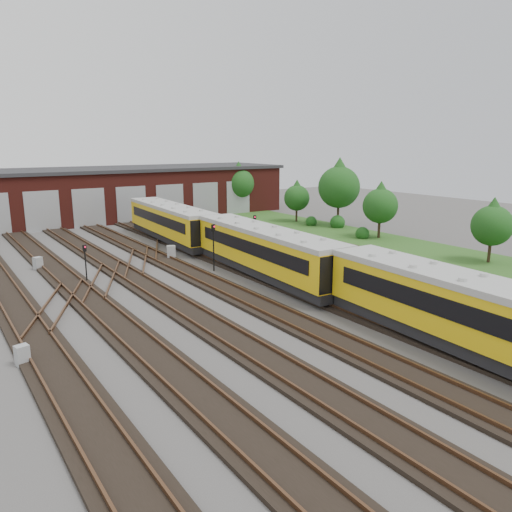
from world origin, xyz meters
TOP-DOWN VIEW (x-y plane):
  - ground at (0.00, 0.00)m, footprint 120.00×120.00m
  - track_network at (-0.17, 0.59)m, footprint 30.40×70.00m
  - maintenance_shed at (-0.01, 39.97)m, footprint 51.00×12.50m
  - grass_verge at (19.00, 10.00)m, footprint 8.00×55.00m
  - metro_train at (2.00, 4.75)m, footprint 3.75×48.00m
  - signal_mast_0 at (-8.96, 10.61)m, footprint 0.26×0.24m
  - signal_mast_1 at (-0.07, 8.55)m, footprint 0.30×0.29m
  - signal_mast_2 at (1.65, 16.83)m, footprint 0.25×0.23m
  - signal_mast_3 at (6.41, 12.66)m, footprint 0.28×0.26m
  - relay_cabinet_0 at (-15.00, -1.10)m, footprint 0.63×0.56m
  - relay_cabinet_1 at (-11.00, 16.38)m, footprint 0.74×0.69m
  - relay_cabinet_2 at (-1.07, 13.98)m, footprint 0.83×0.77m
  - relay_cabinet_3 at (8.09, 25.31)m, footprint 0.71×0.60m
  - relay_cabinet_4 at (2.42, 11.34)m, footprint 0.81×0.73m
  - tree_0 at (18.76, 35.00)m, footprint 4.22×4.22m
  - tree_1 at (20.05, 23.83)m, footprint 3.10×3.10m
  - tree_2 at (22.09, 18.72)m, footprint 4.75×4.75m
  - tree_3 at (20.27, 10.77)m, footprint 3.49×3.49m
  - tree_4 at (19.58, -1.56)m, footprint 3.21×3.21m
  - bush_0 at (18.80, 11.60)m, footprint 1.38×1.38m
  - bush_1 at (19.69, 20.62)m, footprint 1.31×1.31m
  - bush_2 at (21.16, 17.78)m, footprint 1.70×1.70m

SIDE VIEW (x-z plane):
  - ground at x=0.00m, z-range 0.00..0.00m
  - grass_verge at x=19.00m, z-range 0.00..0.05m
  - track_network at x=-0.17m, z-range -0.06..0.27m
  - relay_cabinet_0 at x=-15.00m, z-range 0.00..0.92m
  - relay_cabinet_1 at x=-11.00m, z-range 0.00..0.98m
  - relay_cabinet_3 at x=8.09m, z-range 0.00..1.11m
  - relay_cabinet_4 at x=2.42m, z-range 0.00..1.13m
  - relay_cabinet_2 at x=-1.07m, z-range 0.00..1.13m
  - bush_1 at x=19.69m, z-range 0.00..1.31m
  - bush_0 at x=18.80m, z-range 0.00..1.38m
  - bush_2 at x=21.16m, z-range 0.00..1.70m
  - signal_mast_0 at x=-8.96m, z-range 0.39..3.06m
  - signal_mast_2 at x=1.65m, z-range 0.40..3.11m
  - metro_train at x=2.00m, z-range 0.37..3.65m
  - signal_mast_3 at x=6.41m, z-range 0.44..3.66m
  - signal_mast_1 at x=-0.07m, z-range 0.48..4.04m
  - maintenance_shed at x=-0.01m, z-range 0.03..6.38m
  - tree_1 at x=20.05m, z-range 0.73..5.87m
  - tree_4 at x=19.58m, z-range 0.76..6.08m
  - tree_3 at x=20.27m, z-range 0.82..6.61m
  - tree_0 at x=18.76m, z-range 1.00..7.99m
  - tree_2 at x=22.09m, z-range 1.12..9.00m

